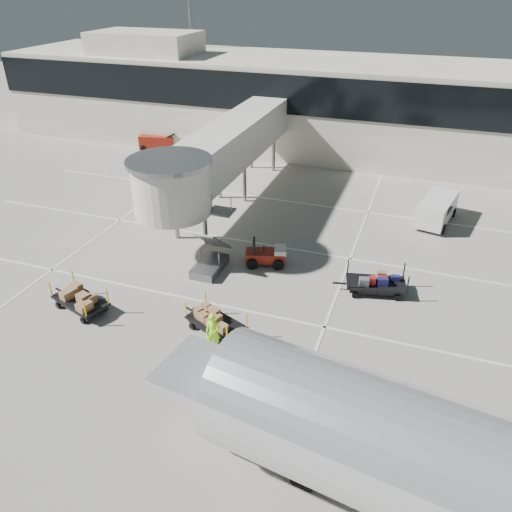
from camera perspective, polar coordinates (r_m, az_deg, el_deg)
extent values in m
plane|color=#A5A093|center=(24.64, -7.08, -7.92)|extent=(140.00, 140.00, 0.00)
cube|color=silver|center=(26.07, -5.18, -5.39)|extent=(40.00, 0.15, 0.02)
cube|color=silver|center=(31.58, -0.02, 1.51)|extent=(40.00, 0.15, 0.02)
cube|color=silver|center=(37.60, 3.56, 6.28)|extent=(40.00, 0.15, 0.02)
cube|color=silver|center=(31.24, 11.04, 0.56)|extent=(0.15, 30.00, 0.02)
cube|color=silver|center=(36.56, -14.47, 4.64)|extent=(0.15, 30.00, 0.02)
cube|color=beige|center=(49.36, 8.50, 16.64)|extent=(64.00, 12.00, 8.00)
cube|color=black|center=(43.15, 6.94, 17.59)|extent=(64.00, 0.12, 3.20)
cube|color=beige|center=(53.14, -12.55, 22.71)|extent=(10.00, 6.00, 2.00)
cylinder|color=slate|center=(57.60, -7.29, 22.13)|extent=(0.36, 0.36, 15.00)
cube|color=beige|center=(36.45, -2.87, 12.72)|extent=(3.00, 18.00, 2.80)
cylinder|color=beige|center=(28.80, -9.64, 7.60)|extent=(4.40, 4.40, 3.00)
cylinder|color=slate|center=(28.25, -9.91, 10.61)|extent=(4.80, 4.80, 0.25)
cylinder|color=slate|center=(31.98, -9.12, 4.38)|extent=(0.28, 0.28, 2.90)
cylinder|color=slate|center=(31.14, -5.86, 3.88)|extent=(0.28, 0.28, 2.90)
cylinder|color=slate|center=(37.75, -4.19, 8.72)|extent=(0.28, 0.28, 2.90)
cylinder|color=slate|center=(37.04, -1.31, 8.37)|extent=(0.28, 0.28, 2.90)
cylinder|color=slate|center=(43.87, -0.52, 11.84)|extent=(0.28, 0.28, 2.90)
cylinder|color=slate|center=(43.27, 2.02, 11.56)|extent=(0.28, 0.28, 2.90)
cube|color=slate|center=(28.72, -5.32, -1.20)|extent=(1.40, 2.60, 0.50)
cube|color=slate|center=(28.53, -4.95, 1.71)|extent=(1.20, 2.60, 2.06)
cube|color=slate|center=(29.11, -3.95, 5.10)|extent=(1.40, 1.20, 0.12)
cube|color=maroon|center=(29.12, 1.08, 0.03)|extent=(2.52, 1.73, 0.57)
cube|color=silver|center=(28.93, 2.79, 0.65)|extent=(0.95, 1.20, 0.33)
cube|color=black|center=(28.85, -0.23, 1.04)|extent=(0.39, 0.95, 0.86)
cylinder|color=black|center=(28.71, -0.47, -0.94)|extent=(0.65, 0.41, 0.61)
cylinder|color=black|center=(29.78, -0.36, 0.28)|extent=(0.65, 0.41, 0.61)
cylinder|color=black|center=(28.69, 2.58, -1.00)|extent=(0.65, 0.41, 0.61)
cylinder|color=black|center=(29.76, 2.58, 0.22)|extent=(0.65, 0.41, 0.61)
cube|color=black|center=(27.28, 13.55, -3.02)|extent=(3.37, 2.20, 0.12)
cube|color=black|center=(27.38, 13.50, -3.35)|extent=(3.02, 1.90, 0.26)
cube|color=black|center=(27.17, 9.50, -3.08)|extent=(0.72, 0.24, 0.08)
cylinder|color=black|center=(26.79, 11.27, -4.41)|extent=(0.38, 0.22, 0.35)
cylinder|color=black|center=(27.95, 11.12, -2.81)|extent=(0.38, 0.22, 0.35)
cylinder|color=black|center=(27.09, 15.86, -4.63)|extent=(0.38, 0.22, 0.35)
cylinder|color=black|center=(28.24, 15.51, -3.04)|extent=(0.38, 0.22, 0.35)
cylinder|color=black|center=(26.28, 10.58, -2.82)|extent=(0.07, 0.07, 0.93)
cylinder|color=black|center=(27.47, 10.45, -1.26)|extent=(0.07, 0.07, 0.93)
cylinder|color=black|center=(26.70, 16.96, -3.14)|extent=(0.07, 0.07, 0.93)
cylinder|color=black|center=(27.87, 16.56, -1.59)|extent=(0.07, 0.07, 0.93)
cube|color=#48484C|center=(26.89, 14.01, -2.99)|extent=(0.45, 0.45, 0.37)
cube|color=#181748|center=(27.11, 12.12, -2.47)|extent=(0.63, 0.48, 0.35)
cube|color=#181748|center=(27.10, 15.97, -3.01)|extent=(0.58, 0.40, 0.37)
cube|color=maroon|center=(26.94, 15.84, -3.24)|extent=(0.54, 0.48, 0.33)
cube|color=#48484C|center=(26.87, 11.74, -2.83)|extent=(0.50, 0.42, 0.29)
cube|color=maroon|center=(26.98, 12.41, -2.69)|extent=(0.56, 0.48, 0.34)
cube|color=maroon|center=(26.84, 14.42, -3.09)|extent=(0.59, 0.40, 0.39)
cube|color=black|center=(23.87, -4.59, -7.58)|extent=(3.21, 2.43, 0.12)
cube|color=black|center=(23.97, -4.57, -7.91)|extent=(2.86, 2.12, 0.24)
cube|color=black|center=(25.03, -7.43, -6.16)|extent=(0.65, 0.33, 0.08)
cylinder|color=black|center=(24.36, -7.33, -7.96)|extent=(0.35, 0.25, 0.33)
cylinder|color=black|center=(25.03, -5.11, -6.63)|extent=(0.35, 0.25, 0.33)
cylinder|color=black|center=(23.17, -3.96, -10.04)|extent=(0.35, 0.25, 0.33)
cylinder|color=black|center=(23.88, -1.72, -8.57)|extent=(0.35, 0.25, 0.33)
cylinder|color=yellow|center=(24.12, -8.04, -6.09)|extent=(0.07, 0.07, 0.86)
cylinder|color=yellow|center=(24.80, -5.79, -4.80)|extent=(0.07, 0.07, 0.86)
cylinder|color=yellow|center=(22.46, -3.35, -8.90)|extent=(0.07, 0.07, 0.86)
cylinder|color=yellow|center=(23.19, -1.08, -7.42)|extent=(0.07, 0.07, 0.86)
cube|color=#8D6544|center=(23.86, -6.61, -6.84)|extent=(0.71, 0.58, 0.47)
cube|color=#8D6544|center=(23.10, -3.67, -8.16)|extent=(0.70, 0.58, 0.43)
cube|color=#8D6544|center=(23.24, -3.49, -7.95)|extent=(0.56, 0.60, 0.38)
cube|color=#8D6544|center=(23.65, -5.39, -7.20)|extent=(0.67, 0.64, 0.43)
cube|color=#8D6544|center=(23.75, -4.93, -6.87)|extent=(0.73, 0.63, 0.51)
cube|color=#8D6544|center=(23.10, -2.89, -8.17)|extent=(0.56, 0.62, 0.39)
cube|color=#8D6544|center=(23.62, -3.55, -7.18)|extent=(0.54, 0.50, 0.42)
cube|color=#8D6544|center=(23.08, -3.38, -8.25)|extent=(0.56, 0.55, 0.38)
cube|color=black|center=(26.76, -19.43, -4.80)|extent=(3.27, 2.32, 0.12)
cube|color=black|center=(26.85, -19.37, -5.11)|extent=(2.92, 2.02, 0.25)
cube|color=black|center=(28.20, -21.51, -3.69)|extent=(0.68, 0.29, 0.08)
cylinder|color=black|center=(27.47, -21.67, -5.25)|extent=(0.36, 0.23, 0.34)
cylinder|color=black|center=(28.00, -19.43, -4.07)|extent=(0.36, 0.23, 0.34)
cylinder|color=black|center=(25.94, -19.16, -6.95)|extent=(0.36, 0.23, 0.34)
cylinder|color=black|center=(26.51, -16.84, -5.66)|extent=(0.36, 0.23, 0.34)
cylinder|color=yellow|center=(27.33, -22.42, -3.54)|extent=(0.07, 0.07, 0.89)
cylinder|color=yellow|center=(27.86, -20.16, -2.39)|extent=(0.07, 0.07, 0.89)
cylinder|color=yellow|center=(25.21, -18.96, -5.79)|extent=(0.07, 0.07, 0.89)
cylinder|color=yellow|center=(25.78, -16.59, -4.49)|extent=(0.07, 0.07, 0.89)
cube|color=#8D6544|center=(26.23, -19.00, -4.77)|extent=(0.64, 0.64, 0.41)
cube|color=#8D6544|center=(26.18, -17.82, -4.66)|extent=(0.69, 0.60, 0.38)
cube|color=#8D6544|center=(27.49, -19.86, -3.12)|extent=(0.60, 0.62, 0.51)
cube|color=#8D6544|center=(26.63, -20.48, -4.46)|extent=(0.59, 0.50, 0.44)
cube|color=#8D6544|center=(26.14, -18.68, -4.72)|extent=(0.55, 0.49, 0.49)
cube|color=#8D6544|center=(27.16, -21.04, -3.94)|extent=(0.61, 0.64, 0.38)
cube|color=#8D6544|center=(27.10, -21.42, -3.98)|extent=(0.57, 0.57, 0.48)
imported|color=#8DF119|center=(22.68, -4.94, -8.64)|extent=(0.76, 0.60, 1.85)
cube|color=silver|center=(36.09, 19.95, 5.12)|extent=(2.74, 4.78, 1.45)
cube|color=silver|center=(38.03, 20.62, 5.78)|extent=(1.80, 0.87, 0.84)
cube|color=black|center=(36.11, 20.13, 5.76)|extent=(2.40, 3.14, 0.58)
cylinder|color=black|center=(35.16, 17.79, 3.65)|extent=(0.35, 0.67, 0.64)
cylinder|color=black|center=(34.87, 20.57, 2.92)|extent=(0.35, 0.67, 0.64)
cylinder|color=black|center=(37.85, 19.04, 5.32)|extent=(0.35, 0.67, 0.64)
cylinder|color=black|center=(37.58, 21.64, 4.65)|extent=(0.35, 0.67, 0.64)
cube|color=maroon|center=(50.10, -11.18, 12.64)|extent=(3.55, 2.03, 1.32)
cube|color=black|center=(49.40, -9.58, 13.56)|extent=(1.07, 1.37, 0.47)
cylinder|color=black|center=(50.07, -12.72, 11.99)|extent=(0.56, 0.32, 0.53)
cylinder|color=black|center=(51.17, -12.25, 12.43)|extent=(0.56, 0.32, 0.53)
cylinder|color=black|center=(49.27, -9.97, 11.98)|extent=(0.56, 0.32, 0.53)
cylinder|color=black|center=(50.39, -9.55, 12.42)|extent=(0.56, 0.32, 0.53)
cylinder|color=silver|center=(16.04, 23.18, -22.34)|extent=(15.93, 6.22, 3.88)
cube|color=silver|center=(16.60, 4.13, -16.96)|extent=(10.00, 4.18, 0.34)
cylinder|color=silver|center=(18.06, -0.46, -18.46)|extent=(3.22, 2.65, 2.23)
cube|color=silver|center=(17.42, -0.47, -16.54)|extent=(0.80, 0.36, 1.07)
cylinder|color=slate|center=(18.11, 8.40, -23.59)|extent=(0.29, 0.29, 1.07)
cylinder|color=black|center=(18.31, 8.34, -24.04)|extent=(0.91, 0.44, 0.87)
cylinder|color=slate|center=(17.84, 5.45, -23.19)|extent=(0.27, 0.27, 1.55)
cylinder|color=black|center=(18.23, 5.37, -24.11)|extent=(0.91, 0.44, 0.87)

